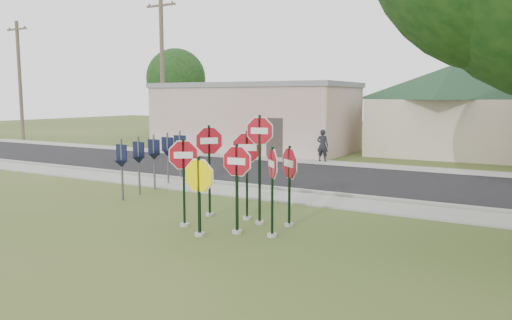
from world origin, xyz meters
The scene contains 20 objects.
ground centered at (0.00, 0.00, 0.00)m, with size 120.00×120.00×0.00m, color #334D1D.
sidewalk_near centered at (0.00, 5.50, 0.03)m, with size 60.00×1.60×0.06m, color gray.
road centered at (0.00, 10.00, 0.02)m, with size 60.00×7.00×0.04m, color black.
sidewalk_far centered at (0.00, 14.30, 0.03)m, with size 60.00×1.60×0.06m, color gray.
curb centered at (0.00, 6.50, 0.07)m, with size 60.00×0.20×0.14m, color gray.
stop_sign_center centered at (0.32, 0.98, 1.41)m, with size 1.04×0.24×2.31m.
stop_sign_yellow centered at (-0.35, 0.34, 1.20)m, with size 1.15×0.24×2.04m.
stop_sign_left centered at (-1.23, 0.88, 1.46)m, with size 0.88×0.60×2.39m.
stop_sign_right centered at (1.21, 1.13, 1.36)m, with size 0.70×0.73×2.27m.
stop_sign_back_right centered at (0.35, 2.05, 1.86)m, with size 1.00×0.24×2.97m.
stop_sign_back_left centered at (-0.19, 2.31, 1.59)m, with size 1.02×0.53×2.55m.
stop_sign_far_right centered at (1.14, 2.22, 1.34)m, with size 0.89×0.72×2.21m.
stop_sign_far_left centered at (-1.32, 2.15, 1.67)m, with size 0.74×0.80×2.67m.
route_sign_row centered at (-5.40, 4.50, 1.22)m, with size 1.43×4.63×2.00m.
building_stucco centered at (-9.00, 18.00, 2.15)m, with size 12.20×6.20×4.20m.
building_house centered at (2.00, 22.00, 3.65)m, with size 11.60×11.60×6.20m.
utility_pole_near centered at (-14.00, 15.20, 4.97)m, with size 2.20×0.26×9.50m.
utility_pole_far centered at (-28.00, 15.20, 4.71)m, with size 2.20×0.26×9.00m.
bg_tree_left centered at (-20.00, 24.00, 4.88)m, with size 4.90×4.90×7.35m.
pedestrian centered at (-2.98, 14.53, 0.88)m, with size 0.60×0.39×1.64m, color black.
Camera 1 is at (6.66, -9.16, 3.33)m, focal length 35.00 mm.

